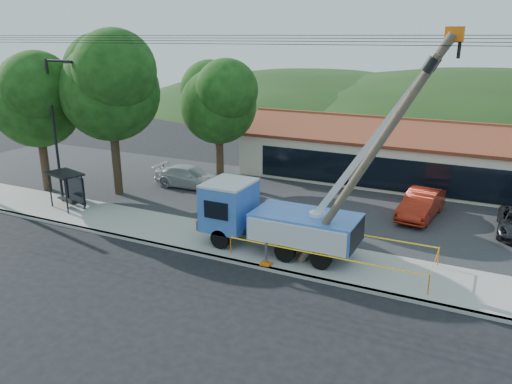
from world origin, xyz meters
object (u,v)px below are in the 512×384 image
object	(u,v)px
car_red	(420,218)
bus_shelter	(68,182)
car_silver	(225,203)
car_white	(190,188)
utility_truck	(275,216)
leaning_pole	(374,151)

from	to	relation	value
car_red	bus_shelter	bearing A→B (deg)	-151.56
car_silver	car_white	size ratio (longest dim) A/B	0.94
utility_truck	car_red	xyz separation A→B (m)	(5.78, 8.03, -1.88)
leaning_pole	car_silver	distance (m)	13.59
leaning_pole	car_white	size ratio (longest dim) A/B	2.04
bus_shelter	car_white	size ratio (longest dim) A/B	0.52
utility_truck	car_silver	xyz separation A→B (m)	(-5.87, 5.39, -1.88)
bus_shelter	car_silver	xyz separation A→B (m)	(8.05, 5.19, -1.78)
utility_truck	bus_shelter	distance (m)	13.93
bus_shelter	car_red	size ratio (longest dim) A/B	0.55
car_silver	bus_shelter	bearing A→B (deg)	-166.23
car_silver	car_red	world-z (taller)	car_silver
utility_truck	bus_shelter	world-z (taller)	utility_truck
leaning_pole	bus_shelter	xyz separation A→B (m)	(-18.70, 1.00, -3.97)
bus_shelter	car_red	distance (m)	21.28
car_silver	leaning_pole	bearing A→B (deg)	-49.24
leaning_pole	car_silver	world-z (taller)	leaning_pole
utility_truck	car_red	distance (m)	10.07
car_red	car_white	distance (m)	15.58
utility_truck	leaning_pole	size ratio (longest dim) A/B	1.10
utility_truck	car_silver	bearing A→B (deg)	137.46
car_red	car_silver	bearing A→B (deg)	-160.47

